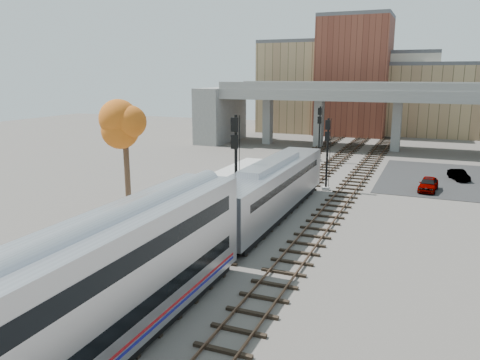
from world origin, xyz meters
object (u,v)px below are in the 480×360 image
Objects in this scene: locomotive at (271,188)px; car_b at (459,175)px; coach at (33,332)px; signal_mast_mid at (327,156)px; signal_mast_near at (236,168)px; car_a at (428,184)px; signal_mast_far at (319,135)px; tree at (125,126)px.

locomotive reaches higher than car_b.
signal_mast_mid is at bearing 86.49° from coach.
signal_mast_near is 2.04× the size of car_a.
signal_mast_far is 17.31m from car_a.
coach is 7.77× the size of car_b.
coach reaches higher than car_a.
coach is at bearing -101.24° from car_a.
tree is at bearing -108.15° from signal_mast_far.
car_a is at bearing 50.64° from locomotive.
tree is (-8.85, -0.79, 2.69)m from signal_mast_near.
signal_mast_mid is (2.00, 9.96, 0.96)m from locomotive.
signal_mast_mid is 0.99× the size of signal_mast_far.
locomotive is at bearing -146.26° from car_b.
tree is (-12.95, -12.56, 3.43)m from signal_mast_mid.
tree is at bearing -135.89° from signal_mast_mid.
car_a is (12.91, 14.99, -3.28)m from signal_mast_near.
coach is 37.44m from car_a.
car_b is at bearing 41.65° from tree.
coach reaches higher than car_b.
signal_mast_mid is 9.73m from car_a.
coach is 32.63m from signal_mast_mid.
tree reaches higher than signal_mast_near.
car_b is (13.59, 19.22, -1.71)m from locomotive.
signal_mast_near is 0.86× the size of tree.
car_b is (2.77, 6.04, -0.12)m from car_a.
signal_mast_far reaches higher than car_b.
locomotive is 5.00× the size of car_a.
car_b is (15.69, 21.03, -3.40)m from signal_mast_near.
tree is 2.36× the size of car_a.
signal_mast_near is at bearing 5.12° from tree.
locomotive is at bearing -123.79° from car_a.
signal_mast_near is at bearing 95.76° from coach.
signal_mast_mid is at bearing -74.16° from signal_mast_far.
locomotive is 22.61m from coach.
signal_mast_far is 28.62m from tree.
coach is at bearing -87.44° from signal_mast_far.
signal_mast_near reaches higher than signal_mast_far.
locomotive is at bearing 90.00° from coach.
tree is 33.40m from car_b.
signal_mast_mid reaches higher than car_b.
tree reaches higher than coach.
signal_mast_mid is 15.07m from car_b.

